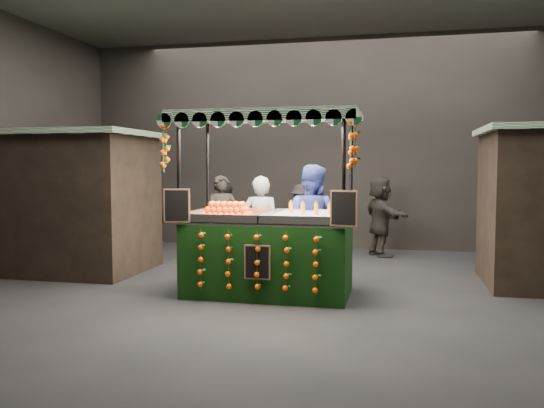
# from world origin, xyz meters

# --- Properties ---
(ground) EXTENTS (12.00, 12.00, 0.00)m
(ground) POSITION_xyz_m (0.00, 0.00, 0.00)
(ground) COLOR black
(ground) RESTS_ON ground
(market_hall) EXTENTS (12.10, 10.10, 5.05)m
(market_hall) POSITION_xyz_m (0.00, 0.00, 3.38)
(market_hall) COLOR black
(market_hall) RESTS_ON ground
(neighbour_stall_left) EXTENTS (3.00, 2.20, 2.60)m
(neighbour_stall_left) POSITION_xyz_m (-4.40, 1.00, 1.31)
(neighbour_stall_left) COLOR black
(neighbour_stall_left) RESTS_ON ground
(juice_stall) EXTENTS (2.85, 1.67, 2.76)m
(juice_stall) POSITION_xyz_m (-0.33, -0.10, 0.86)
(juice_stall) COLOR black
(juice_stall) RESTS_ON ground
(vendor_grey) EXTENTS (0.69, 0.48, 1.79)m
(vendor_grey) POSITION_xyz_m (-0.72, 0.98, 0.90)
(vendor_grey) COLOR slate
(vendor_grey) RESTS_ON ground
(vendor_blue) EXTENTS (1.14, 1.00, 1.98)m
(vendor_blue) POSITION_xyz_m (0.17, 0.86, 0.99)
(vendor_blue) COLOR navy
(vendor_blue) RESTS_ON ground
(shopper_0) EXTENTS (0.76, 0.63, 1.77)m
(shopper_0) POSITION_xyz_m (-1.81, 2.20, 0.89)
(shopper_0) COLOR #2E2926
(shopper_0) RESTS_ON ground
(shopper_1) EXTENTS (1.08, 0.97, 1.81)m
(shopper_1) POSITION_xyz_m (4.06, 2.10, 0.91)
(shopper_1) COLOR #292221
(shopper_1) RESTS_ON ground
(shopper_2) EXTENTS (0.93, 0.87, 1.54)m
(shopper_2) POSITION_xyz_m (-2.28, 4.09, 0.77)
(shopper_2) COLOR black
(shopper_2) RESTS_ON ground
(shopper_3) EXTENTS (1.11, 1.13, 1.55)m
(shopper_3) POSITION_xyz_m (-0.50, 3.93, 0.78)
(shopper_3) COLOR #2B2422
(shopper_3) RESTS_ON ground
(shopper_4) EXTENTS (1.08, 1.05, 1.87)m
(shopper_4) POSITION_xyz_m (-4.22, 3.91, 0.93)
(shopper_4) COLOR black
(shopper_4) RESTS_ON ground
(shopper_5) EXTENTS (1.21, 1.67, 1.74)m
(shopper_5) POSITION_xyz_m (1.22, 3.97, 0.87)
(shopper_5) COLOR #2A2522
(shopper_5) RESTS_ON ground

